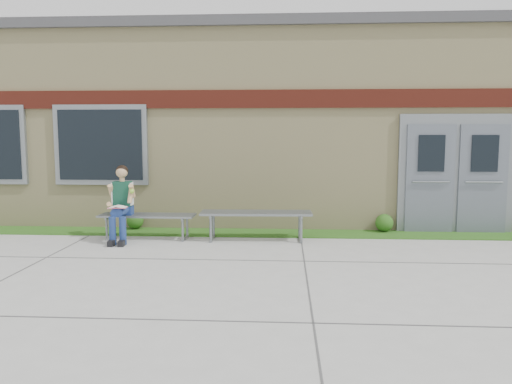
{
  "coord_description": "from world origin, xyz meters",
  "views": [
    {
      "loc": [
        0.71,
        -6.89,
        1.89
      ],
      "look_at": [
        0.2,
        1.7,
        0.91
      ],
      "focal_mm": 35.0,
      "sensor_mm": 36.0,
      "label": 1
    }
  ],
  "objects": [
    {
      "name": "ground",
      "position": [
        0.0,
        0.0,
        0.0
      ],
      "size": [
        80.0,
        80.0,
        0.0
      ],
      "primitive_type": "plane",
      "color": "#9E9E99",
      "rests_on": "ground"
    },
    {
      "name": "grass_strip",
      "position": [
        0.0,
        2.6,
        0.01
      ],
      "size": [
        16.0,
        0.8,
        0.02
      ],
      "primitive_type": "cube",
      "color": "#2D5215",
      "rests_on": "ground"
    },
    {
      "name": "shrub_mid",
      "position": [
        -2.31,
        2.85,
        0.19
      ],
      "size": [
        0.33,
        0.33,
        0.33
      ],
      "primitive_type": "sphere",
      "color": "#2D5215",
      "rests_on": "grass_strip"
    },
    {
      "name": "bench_left",
      "position": [
        -1.82,
        2.0,
        0.35
      ],
      "size": [
        1.75,
        0.5,
        0.45
      ],
      "rotation": [
        0.0,
        0.0,
        -0.01
      ],
      "color": "slate",
      "rests_on": "ground"
    },
    {
      "name": "school_building",
      "position": [
        -0.0,
        5.99,
        2.1
      ],
      "size": [
        16.2,
        6.22,
        4.2
      ],
      "color": "beige",
      "rests_on": "ground"
    },
    {
      "name": "bench_right",
      "position": [
        0.18,
        2.0,
        0.4
      ],
      "size": [
        2.02,
        0.62,
        0.52
      ],
      "rotation": [
        0.0,
        0.0,
        0.03
      ],
      "color": "slate",
      "rests_on": "ground"
    },
    {
      "name": "shrub_east",
      "position": [
        2.64,
        2.85,
        0.19
      ],
      "size": [
        0.34,
        0.34,
        0.34
      ],
      "primitive_type": "sphere",
      "color": "#2D5215",
      "rests_on": "grass_strip"
    },
    {
      "name": "girl",
      "position": [
        -2.23,
        1.79,
        0.71
      ],
      "size": [
        0.51,
        0.83,
        1.36
      ],
      "rotation": [
        0.0,
        0.0,
        0.07
      ],
      "color": "navy",
      "rests_on": "ground"
    }
  ]
}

